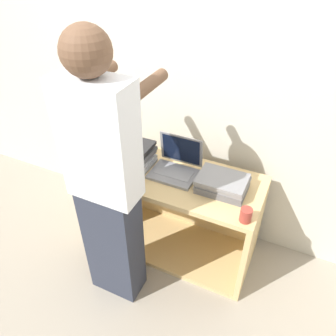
{
  "coord_description": "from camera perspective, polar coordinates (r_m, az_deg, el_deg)",
  "views": [
    {
      "loc": [
        0.73,
        -1.36,
        2.11
      ],
      "look_at": [
        0.0,
        0.2,
        0.84
      ],
      "focal_mm": 35.0,
      "sensor_mm": 36.0,
      "label": 1
    }
  ],
  "objects": [
    {
      "name": "ground_plane",
      "position": [
        2.62,
        -1.9,
        -17.25
      ],
      "size": [
        12.0,
        12.0,
        0.0
      ],
      "primitive_type": "plane",
      "color": "#9E9384"
    },
    {
      "name": "wall_back",
      "position": [
        2.33,
        5.02,
        13.5
      ],
      "size": [
        8.0,
        0.05,
        2.4
      ],
      "color": "beige",
      "rests_on": "ground_plane"
    },
    {
      "name": "cart",
      "position": [
        2.55,
        1.47,
        -6.76
      ],
      "size": [
        1.25,
        0.56,
        0.72
      ],
      "color": "tan",
      "rests_on": "ground_plane"
    },
    {
      "name": "laptop_open",
      "position": [
        2.27,
        1.37,
        0.37
      ],
      "size": [
        0.32,
        0.27,
        0.25
      ],
      "color": "gray",
      "rests_on": "cart"
    },
    {
      "name": "laptop_stack_left",
      "position": [
        2.36,
        -6.68,
        2.57
      ],
      "size": [
        0.34,
        0.25,
        0.17
      ],
      "color": "#B7B7BC",
      "rests_on": "cart"
    },
    {
      "name": "laptop_stack_right",
      "position": [
        2.16,
        9.46,
        -2.66
      ],
      "size": [
        0.32,
        0.24,
        0.1
      ],
      "color": "slate",
      "rests_on": "cart"
    },
    {
      "name": "person",
      "position": [
        1.9,
        -10.65,
        -3.18
      ],
      "size": [
        0.4,
        0.54,
        1.79
      ],
      "color": "#2D3342",
      "rests_on": "ground_plane"
    },
    {
      "name": "mug",
      "position": [
        1.97,
        13.41,
        -7.96
      ],
      "size": [
        0.07,
        0.07,
        0.09
      ],
      "color": "#9E382D",
      "rests_on": "cart"
    },
    {
      "name": "inventory_tag",
      "position": [
        2.27,
        -7.67,
        3.69
      ],
      "size": [
        0.06,
        0.02,
        0.01
      ],
      "color": "red",
      "rests_on": "laptop_stack_left"
    }
  ]
}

